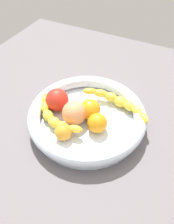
% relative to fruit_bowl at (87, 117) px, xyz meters
% --- Properties ---
extents(kitchen_counter, '(1.20, 1.20, 0.03)m').
position_rel_fruit_bowl_xyz_m(kitchen_counter, '(0.00, 0.00, -0.05)').
color(kitchen_counter, slate).
rests_on(kitchen_counter, ground).
extents(fruit_bowl, '(0.37, 0.37, 0.06)m').
position_rel_fruit_bowl_xyz_m(fruit_bowl, '(0.00, 0.00, 0.00)').
color(fruit_bowl, silver).
rests_on(fruit_bowl, kitchen_counter).
extents(banana_draped_left, '(0.12, 0.19, 0.04)m').
position_rel_fruit_bowl_xyz_m(banana_draped_left, '(-0.06, 0.09, 0.02)').
color(banana_draped_left, yellow).
rests_on(banana_draped_left, fruit_bowl).
extents(banana_draped_right, '(0.10, 0.25, 0.05)m').
position_rel_fruit_bowl_xyz_m(banana_draped_right, '(0.09, -0.07, 0.02)').
color(banana_draped_right, yellow).
rests_on(banana_draped_right, fruit_bowl).
extents(orange_front, '(0.07, 0.07, 0.07)m').
position_rel_fruit_bowl_xyz_m(orange_front, '(0.01, -0.01, 0.02)').
color(orange_front, orange).
rests_on(orange_front, fruit_bowl).
extents(orange_mid_left, '(0.06, 0.06, 0.06)m').
position_rel_fruit_bowl_xyz_m(orange_mid_left, '(-0.03, -0.05, 0.02)').
color(orange_mid_left, orange).
rests_on(orange_mid_left, fruit_bowl).
extents(orange_mid_right, '(0.05, 0.05, 0.05)m').
position_rel_fruit_bowl_xyz_m(orange_mid_right, '(-0.10, 0.03, 0.02)').
color(orange_mid_right, orange).
rests_on(orange_mid_right, fruit_bowl).
extents(tomato_red, '(0.07, 0.07, 0.07)m').
position_rel_fruit_bowl_xyz_m(tomato_red, '(-0.00, 0.11, 0.03)').
color(tomato_red, red).
rests_on(tomato_red, fruit_bowl).
extents(peach_blush, '(0.08, 0.08, 0.08)m').
position_rel_fruit_bowl_xyz_m(peach_blush, '(-0.03, 0.03, 0.03)').
color(peach_blush, '#ED945D').
rests_on(peach_blush, fruit_bowl).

